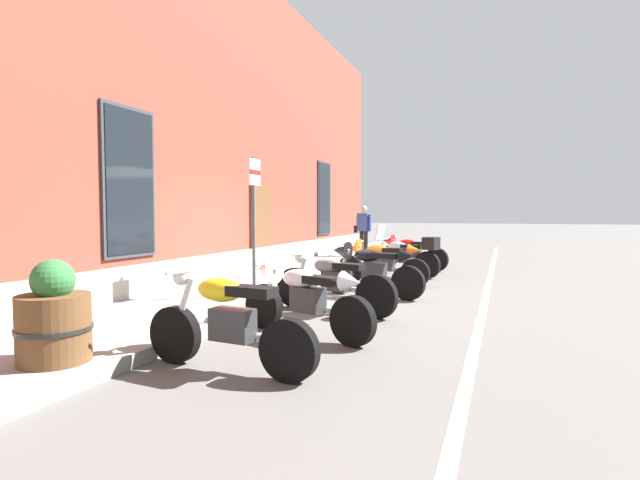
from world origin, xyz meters
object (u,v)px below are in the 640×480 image
at_px(motorcycle_silver_touring, 405,255).
at_px(motorcycle_black_sport, 368,267).
at_px(motorcycle_yellow_naked, 227,323).
at_px(motorcycle_orange_sport, 378,260).
at_px(motorcycle_red_sport, 408,250).
at_px(pedestrian_blue_top, 364,228).
at_px(motorcycle_grey_naked, 333,283).
at_px(motorcycle_white_sport, 300,294).
at_px(barrel_planter, 54,320).
at_px(parking_sign, 254,207).

bearing_deg(motorcycle_silver_touring, motorcycle_black_sport, 178.20).
xyz_separation_m(motorcycle_yellow_naked, motorcycle_orange_sport, (6.30, 0.00, 0.07)).
bearing_deg(motorcycle_red_sport, motorcycle_black_sport, -178.76).
xyz_separation_m(motorcycle_orange_sport, pedestrian_blue_top, (5.46, 1.84, 0.54)).
distance_m(motorcycle_yellow_naked, motorcycle_silver_touring, 7.97).
xyz_separation_m(motorcycle_grey_naked, pedestrian_blue_top, (8.65, 1.89, 0.62)).
xyz_separation_m(motorcycle_white_sport, motorcycle_black_sport, (3.22, -0.05, 0.02)).
height_order(motorcycle_black_sport, motorcycle_red_sport, motorcycle_black_sport).
bearing_deg(motorcycle_yellow_naked, motorcycle_grey_naked, -0.73).
bearing_deg(motorcycle_silver_touring, motorcycle_grey_naked, 177.39).
distance_m(motorcycle_silver_touring, pedestrian_blue_top, 4.38).
height_order(motorcycle_silver_touring, barrel_planter, motorcycle_silver_touring).
xyz_separation_m(motorcycle_yellow_naked, motorcycle_grey_naked, (3.11, -0.04, -0.01)).
bearing_deg(motorcycle_orange_sport, motorcycle_silver_touring, -9.09).
bearing_deg(barrel_planter, motorcycle_red_sport, -8.40).
height_order(motorcycle_grey_naked, parking_sign, parking_sign).
bearing_deg(motorcycle_black_sport, motorcycle_orange_sport, 6.44).
bearing_deg(motorcycle_grey_naked, motorcycle_white_sport, -177.08).
xyz_separation_m(motorcycle_red_sport, pedestrian_blue_top, (2.22, 1.91, 0.56)).
bearing_deg(barrel_planter, motorcycle_black_sport, -16.24).
relative_size(motorcycle_grey_naked, pedestrian_blue_top, 1.29).
distance_m(motorcycle_grey_naked, motorcycle_orange_sport, 3.19).
bearing_deg(motorcycle_red_sport, parking_sign, 166.91).
distance_m(motorcycle_grey_naked, motorcycle_silver_touring, 4.86).
xyz_separation_m(motorcycle_white_sport, motorcycle_red_sport, (7.94, 0.06, -0.00)).
height_order(motorcycle_white_sport, motorcycle_orange_sport, motorcycle_orange_sport).
bearing_deg(parking_sign, motorcycle_white_sport, -136.84).
distance_m(pedestrian_blue_top, parking_sign, 8.57).
distance_m(motorcycle_orange_sport, barrel_planter, 7.19).
bearing_deg(pedestrian_blue_top, parking_sign, -177.05).
distance_m(motorcycle_yellow_naked, parking_sign, 3.71).
bearing_deg(barrel_planter, motorcycle_grey_naked, -21.24).
relative_size(motorcycle_white_sport, motorcycle_red_sport, 0.97).
xyz_separation_m(motorcycle_white_sport, motorcycle_grey_naked, (1.52, 0.08, -0.07)).
xyz_separation_m(motorcycle_black_sport, motorcycle_orange_sport, (1.48, 0.17, -0.00)).
bearing_deg(motorcycle_yellow_naked, barrel_planter, 116.98).
bearing_deg(motorcycle_grey_naked, motorcycle_red_sport, -0.19).
xyz_separation_m(motorcycle_black_sport, pedestrian_blue_top, (6.94, 2.01, 0.54)).
distance_m(motorcycle_white_sport, motorcycle_silver_touring, 6.37).
bearing_deg(motorcycle_grey_naked, motorcycle_black_sport, -4.11).
relative_size(motorcycle_black_sport, motorcycle_silver_touring, 1.02).
height_order(motorcycle_silver_touring, parking_sign, parking_sign).
bearing_deg(motorcycle_yellow_naked, motorcycle_white_sport, -4.20).
height_order(motorcycle_white_sport, pedestrian_blue_top, pedestrian_blue_top).
height_order(motorcycle_yellow_naked, motorcycle_silver_touring, motorcycle_silver_touring).
height_order(motorcycle_orange_sport, parking_sign, parking_sign).
distance_m(motorcycle_red_sport, parking_sign, 6.58).
bearing_deg(parking_sign, motorcycle_grey_naked, -94.33).
xyz_separation_m(motorcycle_black_sport, barrel_planter, (-5.56, 1.62, -0.00)).
bearing_deg(motorcycle_black_sport, motorcycle_white_sport, 179.19).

